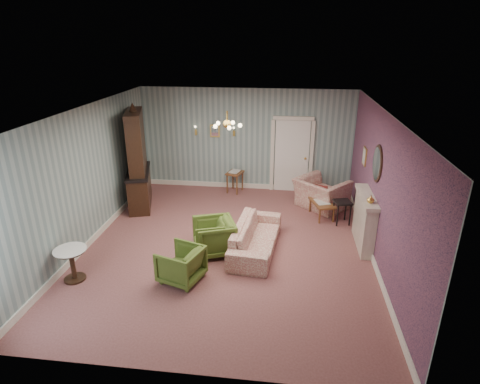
# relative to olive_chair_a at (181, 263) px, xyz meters

# --- Properties ---
(floor) EXTENTS (7.00, 7.00, 0.00)m
(floor) POSITION_rel_olive_chair_a_xyz_m (0.67, 1.37, -0.36)
(floor) COLOR #8A5350
(floor) RESTS_ON ground
(ceiling) EXTENTS (7.00, 7.00, 0.00)m
(ceiling) POSITION_rel_olive_chair_a_xyz_m (0.67, 1.37, 2.54)
(ceiling) COLOR white
(ceiling) RESTS_ON ground
(wall_back) EXTENTS (6.00, 0.00, 6.00)m
(wall_back) POSITION_rel_olive_chair_a_xyz_m (0.67, 4.87, 1.09)
(wall_back) COLOR slate
(wall_back) RESTS_ON ground
(wall_front) EXTENTS (6.00, 0.00, 6.00)m
(wall_front) POSITION_rel_olive_chair_a_xyz_m (0.67, -2.13, 1.09)
(wall_front) COLOR slate
(wall_front) RESTS_ON ground
(wall_left) EXTENTS (0.00, 7.00, 7.00)m
(wall_left) POSITION_rel_olive_chair_a_xyz_m (-2.33, 1.37, 1.09)
(wall_left) COLOR slate
(wall_left) RESTS_ON ground
(wall_right) EXTENTS (0.00, 7.00, 7.00)m
(wall_right) POSITION_rel_olive_chair_a_xyz_m (3.67, 1.37, 1.09)
(wall_right) COLOR slate
(wall_right) RESTS_ON ground
(wall_right_floral) EXTENTS (0.00, 7.00, 7.00)m
(wall_right_floral) POSITION_rel_olive_chair_a_xyz_m (3.66, 1.37, 1.09)
(wall_right_floral) COLOR #AF576B
(wall_right_floral) RESTS_ON ground
(door) EXTENTS (1.12, 0.12, 2.16)m
(door) POSITION_rel_olive_chair_a_xyz_m (1.97, 4.83, 0.72)
(door) COLOR white
(door) RESTS_ON floor
(olive_chair_a) EXTENTS (0.85, 0.88, 0.73)m
(olive_chair_a) POSITION_rel_olive_chair_a_xyz_m (0.00, 0.00, 0.00)
(olive_chair_a) COLOR #4B6423
(olive_chair_a) RESTS_ON floor
(olive_chair_b) EXTENTS (0.97, 1.00, 0.81)m
(olive_chair_b) POSITION_rel_olive_chair_a_xyz_m (0.43, 1.06, 0.04)
(olive_chair_b) COLOR #4B6423
(olive_chair_b) RESTS_ON floor
(olive_chair_c) EXTENTS (0.86, 0.89, 0.73)m
(olive_chair_c) POSITION_rel_olive_chair_a_xyz_m (0.32, 1.23, 0.00)
(olive_chair_c) COLOR #4B6423
(olive_chair_c) RESTS_ON floor
(sofa_chintz) EXTENTS (0.80, 2.13, 0.82)m
(sofa_chintz) POSITION_rel_olive_chair_a_xyz_m (1.26, 1.28, 0.04)
(sofa_chintz) COLOR #9B3F3E
(sofa_chintz) RESTS_ON floor
(wingback_chair) EXTENTS (1.42, 1.39, 1.05)m
(wingback_chair) POSITION_rel_olive_chair_a_xyz_m (2.77, 3.68, 0.16)
(wingback_chair) COLOR #9B3F3E
(wingback_chair) RESTS_ON floor
(dresser) EXTENTS (1.00, 1.68, 2.65)m
(dresser) POSITION_rel_olive_chair_a_xyz_m (-1.98, 3.26, 0.96)
(dresser) COLOR black
(dresser) RESTS_ON floor
(fireplace) EXTENTS (0.30, 1.40, 1.16)m
(fireplace) POSITION_rel_olive_chair_a_xyz_m (3.53, 1.77, 0.22)
(fireplace) COLOR beige
(fireplace) RESTS_ON floor
(mantel_vase) EXTENTS (0.15, 0.15, 0.15)m
(mantel_vase) POSITION_rel_olive_chair_a_xyz_m (3.51, 1.37, 0.87)
(mantel_vase) COLOR gold
(mantel_vase) RESTS_ON fireplace
(oval_mirror) EXTENTS (0.04, 0.76, 0.84)m
(oval_mirror) POSITION_rel_olive_chair_a_xyz_m (3.63, 1.77, 1.49)
(oval_mirror) COLOR white
(oval_mirror) RESTS_ON wall_right
(framed_print) EXTENTS (0.04, 0.34, 0.42)m
(framed_print) POSITION_rel_olive_chair_a_xyz_m (3.64, 3.12, 1.24)
(framed_print) COLOR gold
(framed_print) RESTS_ON wall_right
(coffee_table) EXTENTS (0.66, 0.90, 0.41)m
(coffee_table) POSITION_rel_olive_chair_a_xyz_m (2.75, 3.10, -0.16)
(coffee_table) COLOR brown
(coffee_table) RESTS_ON floor
(side_table_black) EXTENTS (0.46, 0.46, 0.57)m
(side_table_black) POSITION_rel_olive_chair_a_xyz_m (3.20, 2.78, -0.08)
(side_table_black) COLOR black
(side_table_black) RESTS_ON floor
(pedestal_table) EXTENTS (0.64, 0.64, 0.64)m
(pedestal_table) POSITION_rel_olive_chair_a_xyz_m (-1.98, -0.23, -0.04)
(pedestal_table) COLOR black
(pedestal_table) RESTS_ON floor
(nesting_table) EXTENTS (0.52, 0.59, 0.65)m
(nesting_table) POSITION_rel_olive_chair_a_xyz_m (0.38, 4.52, -0.04)
(nesting_table) COLOR brown
(nesting_table) RESTS_ON floor
(gilt_mirror_back) EXTENTS (0.28, 0.06, 0.36)m
(gilt_mirror_back) POSITION_rel_olive_chair_a_xyz_m (-0.23, 4.83, 1.34)
(gilt_mirror_back) COLOR gold
(gilt_mirror_back) RESTS_ON wall_back
(sconce_left) EXTENTS (0.16, 0.12, 0.30)m
(sconce_left) POSITION_rel_olive_chair_a_xyz_m (-0.78, 4.81, 1.34)
(sconce_left) COLOR gold
(sconce_left) RESTS_ON wall_back
(sconce_right) EXTENTS (0.16, 0.12, 0.30)m
(sconce_right) POSITION_rel_olive_chair_a_xyz_m (0.32, 4.81, 1.34)
(sconce_right) COLOR gold
(sconce_right) RESTS_ON wall_back
(chandelier) EXTENTS (0.56, 0.56, 0.36)m
(chandelier) POSITION_rel_olive_chair_a_xyz_m (0.67, 1.37, 2.27)
(chandelier) COLOR gold
(chandelier) RESTS_ON ceiling
(burgundy_cushion) EXTENTS (0.41, 0.28, 0.39)m
(burgundy_cushion) POSITION_rel_olive_chair_a_xyz_m (2.72, 3.53, 0.12)
(burgundy_cushion) COLOR maroon
(burgundy_cushion) RESTS_ON wingback_chair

